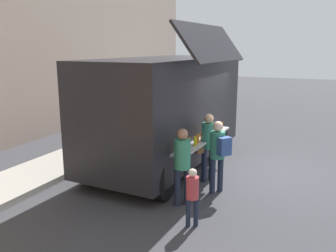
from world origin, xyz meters
name	(u,v)px	position (x,y,z in m)	size (l,w,h in m)	color
ground_plane	(258,171)	(0.00, 0.00, 0.00)	(60.00, 60.00, 0.00)	#38383D
food_truck_main	(167,108)	(-0.49, 2.45, 1.61)	(5.75, 3.11, 3.76)	black
trash_bin	(160,114)	(3.85, 4.77, 0.50)	(0.60, 0.60, 0.99)	#2C6638
customer_front_ordering	(208,142)	(-1.23, 1.04, 0.99)	(0.51, 0.45, 1.67)	#1D223A
customer_mid_with_backpack	(218,150)	(-1.83, 0.60, 1.01)	(0.49, 0.52, 1.64)	#1E2539
customer_rear_waiting	(182,160)	(-2.76, 1.08, 0.98)	(0.33, 0.33, 1.64)	#1C2235
child_near_queue	(192,192)	(-3.52, 0.57, 0.67)	(0.23, 0.23, 1.12)	#1D2337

